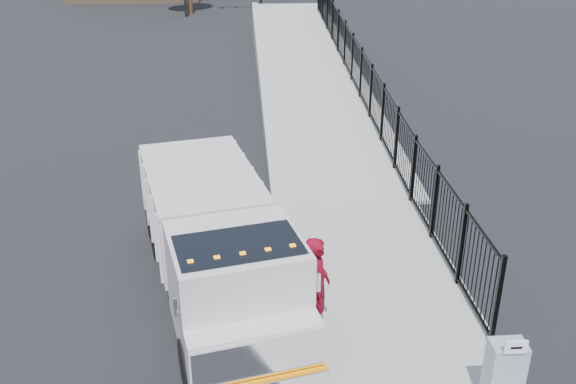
{
  "coord_description": "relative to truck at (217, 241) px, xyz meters",
  "views": [
    {
      "loc": [
        -0.81,
        -11.14,
        7.58
      ],
      "look_at": [
        0.13,
        2.0,
        1.41
      ],
      "focal_mm": 40.0,
      "sensor_mm": 36.0,
      "label": 1
    }
  ],
  "objects": [
    {
      "name": "ramp",
      "position": [
        3.55,
        16.05,
        -1.35
      ],
      "size": [
        3.95,
        24.06,
        3.19
      ],
      "primitive_type": "cube",
      "rotation": [
        0.06,
        0.0,
        0.0
      ],
      "color": "#9E998E",
      "rests_on": "ground"
    },
    {
      "name": "worker",
      "position": [
        1.83,
        -1.39,
        -0.23
      ],
      "size": [
        0.56,
        0.78,
        2.0
      ],
      "primitive_type": "imported",
      "rotation": [
        0.0,
        0.0,
        1.45
      ],
      "color": "maroon",
      "rests_on": "sidewalk"
    },
    {
      "name": "sidewalk",
      "position": [
        3.35,
        -1.95,
        -1.29
      ],
      "size": [
        3.55,
        12.0,
        0.12
      ],
      "primitive_type": "cube",
      "color": "#9E998E",
      "rests_on": "ground"
    },
    {
      "name": "ground",
      "position": [
        1.43,
        0.05,
        -1.35
      ],
      "size": [
        120.0,
        120.0,
        0.0
      ],
      "primitive_type": "plane",
      "color": "black",
      "rests_on": "ground"
    },
    {
      "name": "arrow_sign",
      "position": [
        4.53,
        -3.74,
        0.13
      ],
      "size": [
        0.35,
        0.04,
        0.22
      ],
      "primitive_type": "cube",
      "color": "white",
      "rests_on": "utility_cabinet"
    },
    {
      "name": "utility_cabinet",
      "position": [
        4.53,
        -3.52,
        -0.61
      ],
      "size": [
        0.55,
        0.4,
        1.25
      ],
      "primitive_type": "cube",
      "color": "gray",
      "rests_on": "sidewalk"
    },
    {
      "name": "curb",
      "position": [
        1.43,
        -1.95,
        -1.27
      ],
      "size": [
        0.3,
        12.0,
        0.16
      ],
      "primitive_type": "cube",
      "color": "#ADAAA3",
      "rests_on": "ground"
    },
    {
      "name": "iron_fence",
      "position": [
        4.98,
        12.05,
        -0.45
      ],
      "size": [
        0.1,
        28.0,
        1.8
      ],
      "primitive_type": "cube",
      "color": "black",
      "rests_on": "ground"
    },
    {
      "name": "truck",
      "position": [
        0.0,
        0.0,
        0.0
      ],
      "size": [
        3.75,
        7.34,
        2.4
      ],
      "rotation": [
        0.0,
        0.0,
        0.23
      ],
      "color": "black",
      "rests_on": "ground"
    }
  ]
}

